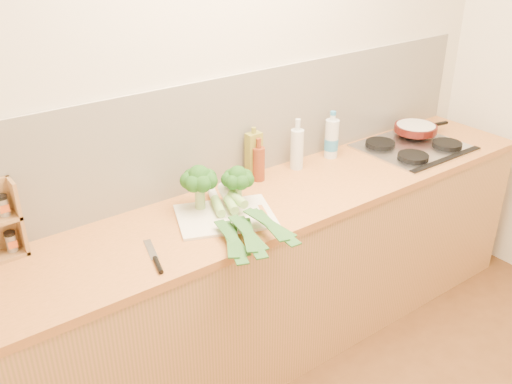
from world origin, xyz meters
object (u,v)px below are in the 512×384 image
skillet (416,128)px  chopping_board (225,216)px  gas_hob (414,146)px  chefs_knife (156,261)px

skillet → chopping_board: bearing=-164.0°
gas_hob → chefs_knife: bearing=-174.6°
chefs_knife → skillet: bearing=23.2°
gas_hob → chefs_knife: (-1.76, -0.17, -0.01)m
gas_hob → chopping_board: size_ratio=1.36×
chopping_board → skillet: bearing=26.6°
gas_hob → chopping_board: bearing=-178.8°
chefs_knife → skillet: skillet is taller
chopping_board → gas_hob: bearing=22.5°
gas_hob → skillet: size_ratio=1.56×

